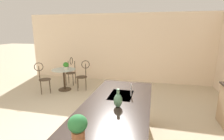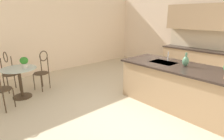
{
  "view_description": "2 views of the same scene",
  "coord_description": "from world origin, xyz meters",
  "px_view_note": "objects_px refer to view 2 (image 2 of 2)",
  "views": [
    {
      "loc": [
        2.64,
        1.38,
        2.07
      ],
      "look_at": [
        -1.64,
        0.35,
        1.04
      ],
      "focal_mm": 27.76,
      "sensor_mm": 36.0,
      "label": 1
    },
    {
      "loc": [
        2.07,
        -2.8,
        1.96
      ],
      "look_at": [
        -0.8,
        -0.23,
        0.83
      ],
      "focal_mm": 30.11,
      "sensor_mm": 36.0,
      "label": 2
    }
  ],
  "objects_px": {
    "vase_on_counter": "(186,61)",
    "chair_by_island": "(42,69)",
    "potted_plant_on_table": "(24,62)",
    "bistro_table": "(20,80)",
    "chair_toward_desk": "(9,70)"
  },
  "relations": [
    {
      "from": "bistro_table",
      "to": "chair_toward_desk",
      "type": "distance_m",
      "value": 0.68
    },
    {
      "from": "vase_on_counter",
      "to": "chair_by_island",
      "type": "bearing_deg",
      "value": -148.53
    },
    {
      "from": "chair_by_island",
      "to": "potted_plant_on_table",
      "type": "bearing_deg",
      "value": -63.67
    },
    {
      "from": "bistro_table",
      "to": "chair_by_island",
      "type": "xyz_separation_m",
      "value": [
        -0.2,
        0.63,
        0.13
      ]
    },
    {
      "from": "chair_toward_desk",
      "to": "vase_on_counter",
      "type": "xyz_separation_m",
      "value": [
        3.51,
        2.57,
        0.46
      ]
    },
    {
      "from": "chair_by_island",
      "to": "vase_on_counter",
      "type": "relative_size",
      "value": 3.62
    },
    {
      "from": "chair_toward_desk",
      "to": "vase_on_counter",
      "type": "distance_m",
      "value": 4.37
    },
    {
      "from": "chair_by_island",
      "to": "chair_toward_desk",
      "type": "bearing_deg",
      "value": -123.71
    },
    {
      "from": "bistro_table",
      "to": "chair_toward_desk",
      "type": "bearing_deg",
      "value": -174.05
    },
    {
      "from": "chair_by_island",
      "to": "vase_on_counter",
      "type": "distance_m",
      "value": 3.6
    },
    {
      "from": "chair_by_island",
      "to": "vase_on_counter",
      "type": "xyz_separation_m",
      "value": [
        3.04,
        1.86,
        0.46
      ]
    },
    {
      "from": "bistro_table",
      "to": "chair_by_island",
      "type": "height_order",
      "value": "chair_by_island"
    },
    {
      "from": "bistro_table",
      "to": "potted_plant_on_table",
      "type": "distance_m",
      "value": 0.47
    },
    {
      "from": "potted_plant_on_table",
      "to": "vase_on_counter",
      "type": "relative_size",
      "value": 0.92
    },
    {
      "from": "chair_toward_desk",
      "to": "potted_plant_on_table",
      "type": "height_order",
      "value": "chair_toward_desk"
    }
  ]
}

